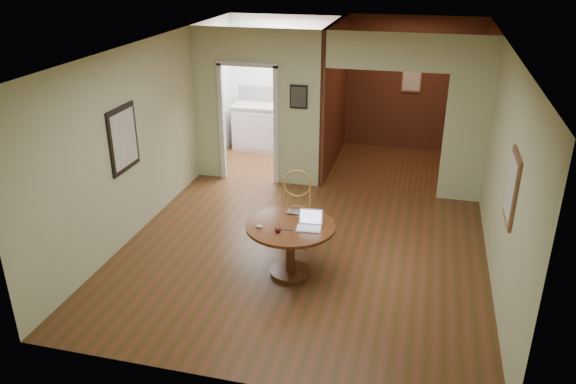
% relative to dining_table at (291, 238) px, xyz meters
% --- Properties ---
extents(floor, '(5.00, 5.00, 0.00)m').
position_rel_dining_table_xyz_m(floor, '(0.02, 0.43, -0.52)').
color(floor, '#4C3215').
rests_on(floor, ground).
extents(room_shell, '(5.20, 7.50, 5.00)m').
position_rel_dining_table_xyz_m(room_shell, '(-0.45, 3.53, 0.76)').
color(room_shell, white).
rests_on(room_shell, ground).
extents(dining_table, '(1.13, 1.13, 0.71)m').
position_rel_dining_table_xyz_m(dining_table, '(0.00, 0.00, 0.00)').
color(dining_table, '#612D18').
rests_on(dining_table, ground).
extents(chair, '(0.51, 0.51, 1.06)m').
position_rel_dining_table_xyz_m(chair, '(-0.13, 0.87, 0.07)').
color(chair, '#B0873E').
rests_on(chair, ground).
extents(open_laptop, '(0.32, 0.28, 0.21)m').
position_rel_dining_table_xyz_m(open_laptop, '(0.24, 0.00, 0.24)').
color(open_laptop, silver).
rests_on(open_laptop, dining_table).
extents(closed_laptop, '(0.34, 0.23, 0.03)m').
position_rel_dining_table_xyz_m(closed_laptop, '(0.03, 0.30, 0.20)').
color(closed_laptop, '#B4B5B9').
rests_on(closed_laptop, dining_table).
extents(mouse, '(0.10, 0.06, 0.04)m').
position_rel_dining_table_xyz_m(mouse, '(-0.36, -0.17, 0.20)').
color(mouse, silver).
rests_on(mouse, dining_table).
extents(wine_glass, '(0.09, 0.09, 0.10)m').
position_rel_dining_table_xyz_m(wine_glass, '(-0.10, -0.24, 0.23)').
color(wine_glass, white).
rests_on(wine_glass, dining_table).
extents(pen, '(0.14, 0.03, 0.01)m').
position_rel_dining_table_xyz_m(pen, '(0.00, -0.15, 0.19)').
color(pen, navy).
rests_on(pen, dining_table).
extents(kitchen_cabinet, '(2.06, 0.60, 0.94)m').
position_rel_dining_table_xyz_m(kitchen_cabinet, '(-1.33, 4.63, -0.05)').
color(kitchen_cabinet, white).
rests_on(kitchen_cabinet, ground).
extents(grocery_bag, '(0.35, 0.32, 0.30)m').
position_rel_dining_table_xyz_m(grocery_bag, '(-0.95, 4.63, 0.57)').
color(grocery_bag, beige).
rests_on(grocery_bag, kitchen_cabinet).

